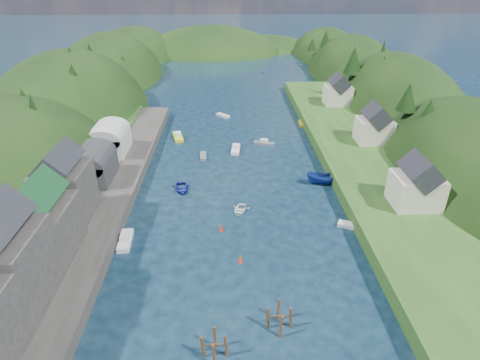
{
  "coord_description": "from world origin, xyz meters",
  "views": [
    {
      "loc": [
        -1.81,
        -31.17,
        35.16
      ],
      "look_at": [
        0.0,
        28.0,
        4.0
      ],
      "focal_mm": 30.0,
      "sensor_mm": 36.0,
      "label": 1
    }
  ],
  "objects_px": {
    "piling_cluster_near": "(215,348)",
    "piling_cluster_far": "(279,320)",
    "channel_buoy_near": "(240,259)",
    "channel_buoy_far": "(221,228)"
  },
  "relations": [
    {
      "from": "channel_buoy_far",
      "to": "piling_cluster_near",
      "type": "bearing_deg",
      "value": -90.95
    },
    {
      "from": "piling_cluster_near",
      "to": "piling_cluster_far",
      "type": "height_order",
      "value": "piling_cluster_near"
    },
    {
      "from": "piling_cluster_near",
      "to": "piling_cluster_far",
      "type": "bearing_deg",
      "value": 26.95
    },
    {
      "from": "piling_cluster_far",
      "to": "channel_buoy_near",
      "type": "xyz_separation_m",
      "value": [
        -3.94,
        11.34,
        -0.67
      ]
    },
    {
      "from": "piling_cluster_near",
      "to": "channel_buoy_far",
      "type": "bearing_deg",
      "value": 89.05
    },
    {
      "from": "channel_buoy_near",
      "to": "piling_cluster_far",
      "type": "bearing_deg",
      "value": -70.87
    },
    {
      "from": "channel_buoy_near",
      "to": "channel_buoy_far",
      "type": "height_order",
      "value": "same"
    },
    {
      "from": "piling_cluster_near",
      "to": "channel_buoy_far",
      "type": "height_order",
      "value": "piling_cluster_near"
    },
    {
      "from": "piling_cluster_near",
      "to": "channel_buoy_near",
      "type": "bearing_deg",
      "value": 78.38
    },
    {
      "from": "piling_cluster_near",
      "to": "channel_buoy_far",
      "type": "xyz_separation_m",
      "value": [
        0.37,
        22.32,
        -0.71
      ]
    }
  ]
}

